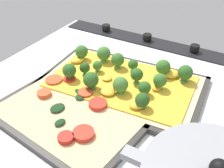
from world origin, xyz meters
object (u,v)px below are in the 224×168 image
(broccoli_pizza, at_px, (122,79))
(baking_tray_front, at_px, (121,86))
(baking_tray_back, at_px, (71,115))
(veggie_pizza_back, at_px, (71,111))

(broccoli_pizza, bearing_deg, baking_tray_front, 93.12)
(broccoli_pizza, xyz_separation_m, baking_tray_back, (0.04, 0.15, -0.02))
(veggie_pizza_back, bearing_deg, baking_tray_front, -107.06)
(baking_tray_front, xyz_separation_m, broccoli_pizza, (0.00, -0.00, 0.02))
(veggie_pizza_back, bearing_deg, baking_tray_back, 121.37)
(baking_tray_back, bearing_deg, veggie_pizza_back, -58.63)
(baking_tray_front, height_order, baking_tray_back, same)
(baking_tray_back, distance_m, veggie_pizza_back, 0.01)
(baking_tray_front, distance_m, broccoli_pizza, 0.02)
(baking_tray_back, xyz_separation_m, veggie_pizza_back, (0.00, -0.00, 0.01))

